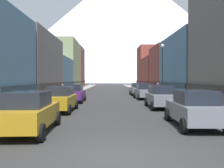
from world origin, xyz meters
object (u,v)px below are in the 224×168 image
object	(u,v)px
car_left_0	(29,112)
car_right_2	(144,91)
car_right_3	(138,89)
potted_plant_1	(47,95)
car_right_0	(194,108)
streetlamp_right	(162,63)
pedestrian_0	(63,90)
car_right_1	(161,97)
car_left_2	(74,93)
pedestrian_1	(158,90)
car_left_1	(60,99)
potted_plant_0	(19,102)
trash_bin_right	(207,104)

from	to	relation	value
car_left_0	car_right_2	bearing A→B (deg)	66.66
car_right_3	potted_plant_1	bearing A→B (deg)	-142.78
car_left_0	car_right_0	world-z (taller)	same
car_right_0	streetlamp_right	distance (m)	14.40
car_left_0	pedestrian_0	world-z (taller)	car_left_0
car_left_0	car_right_1	xyz separation A→B (m)	(7.60, 8.83, 0.00)
car_right_0	car_right_3	size ratio (longest dim) A/B	1.01
car_left_2	pedestrian_0	distance (m)	7.34
car_right_2	pedestrian_1	distance (m)	5.04
car_left_1	car_right_0	world-z (taller)	same
car_right_1	potted_plant_0	size ratio (longest dim) A/B	5.00
car_left_1	streetlamp_right	distance (m)	12.77
car_left_2	pedestrian_0	world-z (taller)	car_left_2
car_left_0	trash_bin_right	distance (m)	11.75
potted_plant_0	car_right_1	bearing A→B (deg)	6.19
car_right_0	car_right_1	distance (m)	7.59
car_right_2	potted_plant_1	size ratio (longest dim) A/B	5.37
trash_bin_right	potted_plant_1	world-z (taller)	trash_bin_right
car_right_2	car_left_0	bearing A→B (deg)	-113.34
car_right_0	car_right_3	bearing A→B (deg)	89.99
car_right_2	pedestrian_1	bearing A→B (deg)	60.88
car_right_2	potted_plant_0	world-z (taller)	car_right_2
car_left_2	streetlamp_right	bearing A→B (deg)	7.89
car_right_2	trash_bin_right	distance (m)	11.96
car_left_0	pedestrian_1	world-z (taller)	pedestrian_1
car_left_2	potted_plant_1	distance (m)	3.74
trash_bin_right	pedestrian_1	world-z (taller)	pedestrian_1
car_right_0	pedestrian_1	distance (m)	20.91
car_right_1	car_right_2	world-z (taller)	same
trash_bin_right	potted_plant_1	bearing A→B (deg)	143.28
car_left_2	streetlamp_right	world-z (taller)	streetlamp_right
trash_bin_right	car_right_0	bearing A→B (deg)	-118.60
car_left_2	pedestrian_1	bearing A→B (deg)	38.71
pedestrian_1	pedestrian_0	bearing A→B (deg)	-174.81
pedestrian_1	car_left_0	bearing A→B (deg)	-114.54
car_right_0	pedestrian_1	bearing A→B (deg)	83.27
car_right_3	car_left_2	bearing A→B (deg)	-126.89
car_left_0	potted_plant_1	world-z (taller)	car_left_0
pedestrian_1	trash_bin_right	bearing A→B (deg)	-89.64
streetlamp_right	car_right_2	bearing A→B (deg)	123.09
car_right_3	potted_plant_1	xyz separation A→B (m)	(-10.80, -8.20, -0.28)
trash_bin_right	potted_plant_1	size ratio (longest dim) A/B	1.18
car_right_2	car_right_3	bearing A→B (deg)	89.98
car_left_2	car_right_0	xyz separation A→B (m)	(7.60, -12.72, 0.00)
trash_bin_right	streetlamp_right	bearing A→B (deg)	96.14
trash_bin_right	streetlamp_right	xyz separation A→B (m)	(-1.00, 9.30, 3.34)
car_left_2	trash_bin_right	distance (m)	12.95
pedestrian_0	car_right_2	bearing A→B (deg)	-18.02
car_right_3	pedestrian_0	xyz separation A→B (m)	(-10.05, -3.21, -0.05)
car_right_0	potted_plant_1	distance (m)	18.19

